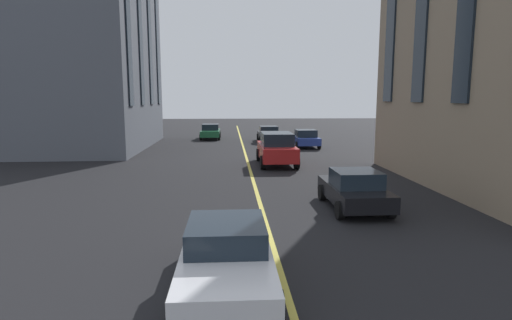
{
  "coord_description": "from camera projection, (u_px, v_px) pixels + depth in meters",
  "views": [
    {
      "loc": [
        2.18,
        1.13,
        3.9
      ],
      "look_at": [
        15.88,
        0.23,
        1.83
      ],
      "focal_mm": 29.22,
      "sensor_mm": 36.0,
      "label": 1
    }
  ],
  "objects": [
    {
      "name": "car_white_mid",
      "position": [
        226.0,
        256.0,
        8.49
      ],
      "size": [
        4.4,
        1.95,
        1.37
      ],
      "color": "silver",
      "rests_on": "ground_plane"
    },
    {
      "name": "car_blue_far",
      "position": [
        305.0,
        138.0,
        32.84
      ],
      "size": [
        3.9,
        1.89,
        1.4
      ],
      "color": "navy",
      "rests_on": "ground_plane"
    },
    {
      "name": "car_black_parked_b",
      "position": [
        269.0,
        134.0,
        36.89
      ],
      "size": [
        3.9,
        1.89,
        1.4
      ],
      "color": "black",
      "rests_on": "ground_plane"
    },
    {
      "name": "car_green_oncoming",
      "position": [
        210.0,
        132.0,
        39.47
      ],
      "size": [
        3.9,
        1.89,
        1.4
      ],
      "color": "#1E6038",
      "rests_on": "ground_plane"
    },
    {
      "name": "car_red_trailing",
      "position": [
        277.0,
        148.0,
        24.25
      ],
      "size": [
        4.7,
        2.14,
        1.88
      ],
      "color": "#B21E1E",
      "rests_on": "ground_plane"
    },
    {
      "name": "car_black_near",
      "position": [
        354.0,
        189.0,
        14.61
      ],
      "size": [
        3.9,
        1.89,
        1.4
      ],
      "color": "black",
      "rests_on": "ground_plane"
    },
    {
      "name": "lane_centre_line",
      "position": [
        255.0,
        187.0,
        18.24
      ],
      "size": [
        80.0,
        0.16,
        0.01
      ],
      "color": "#D8C64C",
      "rests_on": "ground_plane"
    }
  ]
}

